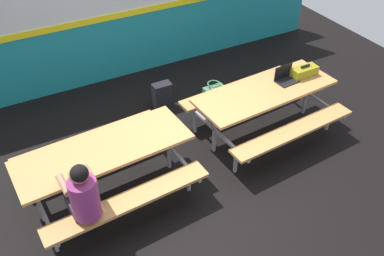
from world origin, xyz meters
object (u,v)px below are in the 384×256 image
(picnic_table_left, at_px, (105,159))
(backpack_dark, at_px, (162,96))
(laptop_dark, at_px, (286,78))
(tote_bag_bright, at_px, (213,96))
(toolbox_grey, at_px, (304,71))
(picnic_table_right, at_px, (265,99))
(student_nearer, at_px, (83,196))

(picnic_table_left, height_order, backpack_dark, picnic_table_left)
(laptop_dark, xyz_separation_m, tote_bag_bright, (-0.69, 0.85, -0.59))
(toolbox_grey, bearing_deg, laptop_dark, 177.17)
(toolbox_grey, relative_size, backpack_dark, 0.91)
(laptop_dark, bearing_deg, picnic_table_right, -170.93)
(tote_bag_bright, bearing_deg, student_nearer, -147.87)
(picnic_table_left, height_order, student_nearer, student_nearer)
(picnic_table_right, bearing_deg, backpack_dark, 129.22)
(picnic_table_right, xyz_separation_m, backpack_dark, (-1.05, 1.28, -0.36))
(picnic_table_left, height_order, tote_bag_bright, picnic_table_left)
(student_nearer, xyz_separation_m, laptop_dark, (3.27, 0.76, 0.08))
(picnic_table_right, distance_m, student_nearer, 2.96)
(student_nearer, height_order, tote_bag_bright, student_nearer)
(picnic_table_right, bearing_deg, laptop_dark, 9.07)
(laptop_dark, bearing_deg, tote_bag_bright, 129.10)
(toolbox_grey, xyz_separation_m, tote_bag_bright, (-1.02, 0.87, -0.62))
(backpack_dark, bearing_deg, student_nearer, -132.75)
(picnic_table_right, height_order, laptop_dark, laptop_dark)
(laptop_dark, bearing_deg, picnic_table_left, -176.43)
(student_nearer, height_order, toolbox_grey, student_nearer)
(picnic_table_left, xyz_separation_m, tote_bag_bright, (2.14, 1.03, -0.39))
(student_nearer, height_order, laptop_dark, student_nearer)
(toolbox_grey, bearing_deg, tote_bag_bright, 139.61)
(picnic_table_left, bearing_deg, tote_bag_bright, 25.71)
(toolbox_grey, bearing_deg, picnic_table_left, -177.09)
(toolbox_grey, height_order, tote_bag_bright, toolbox_grey)
(student_nearer, bearing_deg, picnic_table_left, 53.55)
(picnic_table_right, xyz_separation_m, laptop_dark, (0.39, 0.06, 0.21))
(laptop_dark, height_order, toolbox_grey, laptop_dark)
(laptop_dark, distance_m, backpack_dark, 1.97)
(student_nearer, xyz_separation_m, backpack_dark, (1.83, 1.98, -0.49))
(tote_bag_bright, bearing_deg, backpack_dark, 153.98)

